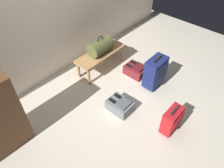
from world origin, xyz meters
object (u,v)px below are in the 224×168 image
duffel_bag_olive (100,46)px  cell_phone (110,45)px  bench (101,55)px  suitcase_upright_navy (155,72)px  backpack_grey (120,105)px  backpack_maroon (136,70)px  suitcase_small_red (172,120)px

duffel_bag_olive → cell_phone: duffel_bag_olive is taller
bench → suitcase_upright_navy: size_ratio=1.67×
backpack_grey → backpack_maroon: size_ratio=1.00×
suitcase_small_red → backpack_maroon: 1.29m
bench → backpack_maroon: 0.69m
duffel_bag_olive → suitcase_upright_navy: bearing=-75.2°
cell_phone → backpack_maroon: cell_phone is taller
suitcase_small_red → backpack_grey: bearing=103.1°
duffel_bag_olive → backpack_grey: bearing=-120.4°
backpack_grey → backpack_maroon: (0.83, 0.33, 0.00)m
backpack_grey → backpack_maroon: bearing=21.6°
suitcase_upright_navy → suitcase_small_red: size_ratio=1.30×
backpack_grey → backpack_maroon: same height
suitcase_upright_navy → backpack_grey: (-0.80, 0.08, -0.21)m
backpack_grey → bench: bearing=59.7°
duffel_bag_olive → suitcase_small_red: 1.75m
duffel_bag_olive → cell_phone: 0.33m
suitcase_upright_navy → backpack_grey: 0.83m
cell_phone → suitcase_small_red: (-0.66, -1.73, -0.13)m
suitcase_small_red → backpack_grey: 0.81m
cell_phone → backpack_maroon: (-0.00, -0.63, -0.28)m
bench → backpack_maroon: bearing=-63.0°
backpack_grey → duffel_bag_olive: bearing=59.6°
duffel_bag_olive → suitcase_small_red: (-0.36, -1.69, -0.26)m
bench → suitcase_small_red: bearing=-101.9°
suitcase_upright_navy → duffel_bag_olive: bearing=104.8°
bench → backpack_maroon: bench is taller
suitcase_upright_navy → backpack_grey: size_ratio=1.57×
bench → suitcase_upright_navy: 1.03m
duffel_bag_olive → backpack_maroon: 0.77m
suitcase_upright_navy → suitcase_small_red: bearing=-132.0°
suitcase_upright_navy → backpack_maroon: size_ratio=1.57×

